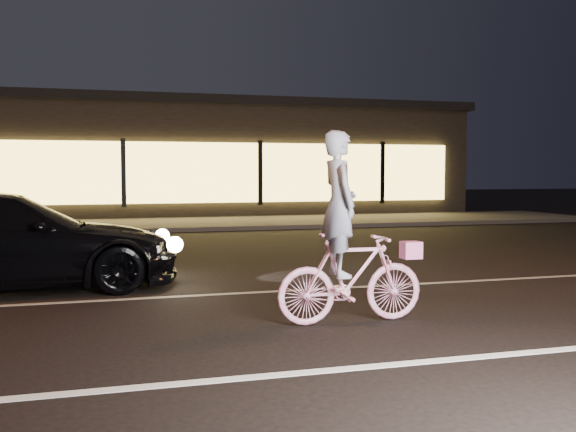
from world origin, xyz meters
name	(u,v)px	position (x,y,z in m)	size (l,w,h in m)	color
ground	(165,336)	(0.00, 0.00, 0.00)	(90.00, 90.00, 0.00)	black
lane_stripe_near	(182,384)	(0.00, -1.50, 0.00)	(60.00, 0.12, 0.01)	silver
lane_stripe_far	(151,298)	(0.00, 2.00, 0.00)	(60.00, 0.10, 0.01)	gray
sidewalk	(126,225)	(0.00, 13.00, 0.06)	(30.00, 4.00, 0.12)	#383533
storefront	(120,158)	(0.00, 18.97, 2.15)	(25.40, 8.42, 4.20)	black
cyclist	(348,256)	(1.95, 0.02, 0.74)	(1.65, 0.57, 2.08)	#F53980
sedan	(4,242)	(-1.91, 3.08, 0.68)	(4.80, 2.17, 1.36)	black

